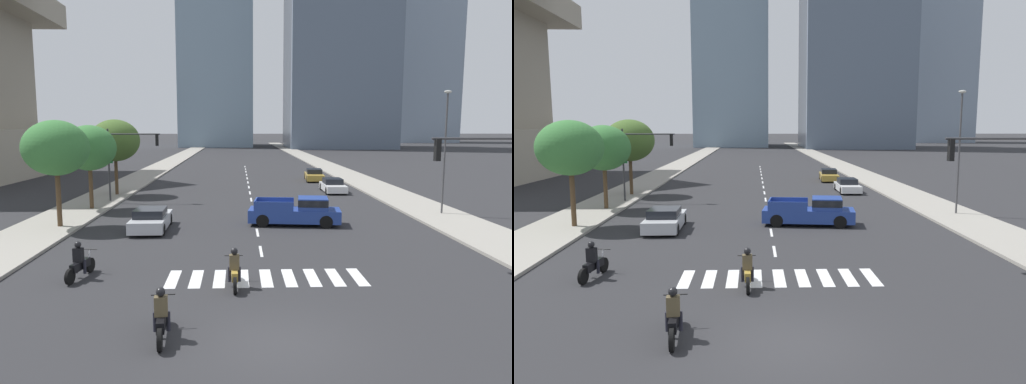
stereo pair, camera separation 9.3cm
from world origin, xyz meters
TOP-DOWN VIEW (x-y plane):
  - ground_plane at (0.00, 0.00)m, footprint 800.00×800.00m
  - sidewalk_east at (12.15, 30.00)m, footprint 4.00×260.00m
  - sidewalk_west at (-12.15, 30.00)m, footprint 4.00×260.00m
  - crosswalk_near at (-0.00, 5.59)m, footprint 7.65×2.21m
  - lane_divider_center at (0.00, 33.59)m, footprint 0.14×50.00m
  - motorcycle_lead at (-1.22, 4.63)m, footprint 0.70×2.17m
  - motorcycle_trailing at (-7.19, 5.84)m, footprint 0.74×2.12m
  - motorcycle_third at (-3.21, 0.46)m, footprint 0.70×2.21m
  - pickup_truck at (2.57, 15.55)m, footprint 5.62×2.58m
  - sedan_silver_0 at (-6.02, 14.52)m, footprint 1.97×4.42m
  - sedan_gold_1 at (7.27, 38.98)m, footprint 2.19×4.81m
  - sedan_white_2 at (7.49, 29.77)m, footprint 1.87×4.38m
  - traffic_signal_near at (9.54, 6.76)m, footprint 4.78×0.28m
  - traffic_signal_far at (-9.45, 24.46)m, footprint 4.26×0.28m
  - street_lamp_east at (12.45, 18.28)m, footprint 0.50×0.24m
  - street_tree_nearest at (-11.35, 15.08)m, footprint 3.69×3.69m
  - street_tree_second at (-11.35, 21.09)m, footprint 3.69×3.69m
  - street_tree_third at (-11.35, 28.09)m, footprint 4.12×4.12m

SIDE VIEW (x-z plane):
  - ground_plane at x=0.00m, z-range 0.00..0.00m
  - lane_divider_center at x=0.00m, z-range 0.00..0.01m
  - crosswalk_near at x=0.00m, z-range 0.00..0.01m
  - sidewalk_east at x=12.15m, z-range 0.00..0.15m
  - sidewalk_west at x=-12.15m, z-range 0.00..0.15m
  - sedan_white_2 at x=7.49m, z-range -0.05..1.18m
  - motorcycle_third at x=-3.21m, z-range -0.16..1.33m
  - motorcycle_lead at x=-1.22m, z-range -0.16..1.33m
  - motorcycle_trailing at x=-7.19m, z-range -0.16..1.33m
  - sedan_gold_1 at x=7.27m, z-range -0.05..1.22m
  - sedan_silver_0 at x=-6.02m, z-range -0.04..1.22m
  - pickup_truck at x=2.57m, z-range -0.02..1.65m
  - traffic_signal_far at x=-9.45m, z-range 1.17..6.71m
  - traffic_signal_near at x=9.54m, z-range 1.21..6.82m
  - street_tree_second at x=-11.35m, z-range 1.47..7.28m
  - street_tree_nearest at x=-11.35m, z-range 1.60..7.67m
  - street_tree_third at x=-11.35m, z-range 1.54..7.84m
  - street_lamp_east at x=12.45m, z-range 0.75..8.77m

